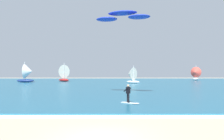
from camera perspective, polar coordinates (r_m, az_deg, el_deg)
name	(u,v)px	position (r m, az deg, el deg)	size (l,w,h in m)	color
ground_plane	(100,137)	(12.12, -2.67, -14.39)	(220.00, 220.00, 0.00)	#BCAD8E
ocean	(109,83)	(62.66, -0.65, -2.96)	(160.00, 90.00, 0.10)	#1E607F
shoreline_foam	(78,116)	(17.81, -7.38, -9.82)	(105.60, 1.91, 0.01)	white
kitesurfer	(129,96)	(23.62, 3.69, -5.77)	(1.73, 1.83, 1.67)	white
kite	(122,16)	(31.57, 2.12, 11.67)	(6.97, 4.34, 1.01)	#1E33B2
sailboat_near_shore	(27,73)	(71.75, -18.06, -0.60)	(4.57, 3.85, 5.39)	navy
sailboat_heeled_over	(62,73)	(75.65, -10.94, -0.63)	(4.68, 4.67, 5.30)	maroon
sailboat_mid_right	(195,73)	(88.91, 17.55, -0.70)	(3.93, 4.36, 4.85)	white
sailboat_far_left	(130,75)	(62.92, 4.05, -1.13)	(3.82, 3.65, 4.26)	white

